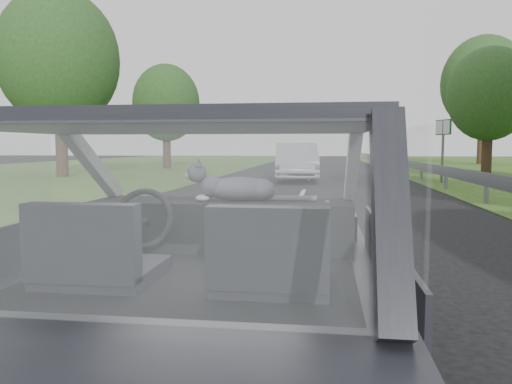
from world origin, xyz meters
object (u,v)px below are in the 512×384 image
(subject_car, at_px, (197,269))
(other_car, at_px, (296,162))
(highway_sign, at_px, (443,152))
(cat, at_px, (239,187))

(subject_car, xyz_separation_m, other_car, (-0.49, 17.13, 0.02))
(subject_car, bearing_deg, highway_sign, 73.65)
(subject_car, xyz_separation_m, highway_sign, (4.87, 16.59, 0.43))
(subject_car, distance_m, highway_sign, 17.30)
(cat, height_order, highway_sign, highway_sign)
(other_car, bearing_deg, cat, -92.45)
(other_car, bearing_deg, subject_car, -92.88)
(subject_car, height_order, highway_sign, highway_sign)
(other_car, bearing_deg, highway_sign, -10.22)
(cat, relative_size, other_car, 0.13)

